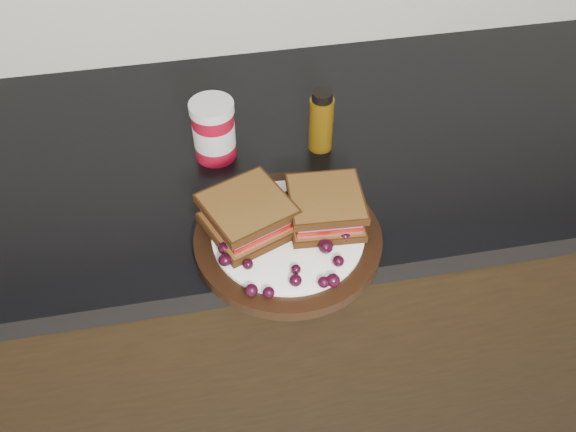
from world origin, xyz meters
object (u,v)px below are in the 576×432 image
sandwich_left (247,215)px  plate (288,240)px  condiment_jar (214,130)px  oil_bottle (321,120)px

sandwich_left → plate: bearing=-43.3°
condiment_jar → sandwich_left: bearing=-82.2°
sandwich_left → condiment_jar: condiment_jar is taller
plate → condiment_jar: condiment_jar is taller
plate → sandwich_left: size_ratio=2.44×
plate → oil_bottle: size_ratio=2.44×
plate → condiment_jar: bearing=110.6°
condiment_jar → oil_bottle: (0.18, -0.01, 0.00)m
oil_bottle → condiment_jar: bearing=176.4°
plate → sandwich_left: 0.07m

